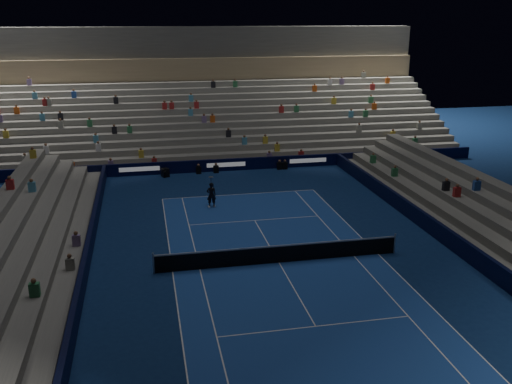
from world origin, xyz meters
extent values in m
plane|color=#0D2351|center=(0.00, 0.00, 0.00)|extent=(90.00, 90.00, 0.00)
cube|color=#1B4096|center=(0.00, 0.00, 0.01)|extent=(10.97, 23.77, 0.01)
cube|color=black|center=(0.00, 18.50, 0.50)|extent=(44.00, 0.25, 1.00)
cube|color=black|center=(9.70, 0.00, 0.50)|extent=(0.25, 37.00, 1.00)
cube|color=black|center=(-9.70, 0.00, 0.50)|extent=(0.25, 37.00, 1.00)
cube|color=slate|center=(0.00, 19.50, 0.25)|extent=(44.00, 1.00, 0.50)
cube|color=slate|center=(0.00, 20.50, 0.50)|extent=(44.00, 1.00, 1.00)
cube|color=slate|center=(0.00, 21.50, 0.75)|extent=(44.00, 1.00, 1.50)
cube|color=slate|center=(0.00, 22.50, 1.00)|extent=(44.00, 1.00, 2.00)
cube|color=slate|center=(0.00, 23.50, 1.25)|extent=(44.00, 1.00, 2.50)
cube|color=slate|center=(0.00, 24.50, 1.50)|extent=(44.00, 1.00, 3.00)
cube|color=slate|center=(0.00, 25.50, 1.75)|extent=(44.00, 1.00, 3.50)
cube|color=slate|center=(0.00, 26.50, 2.00)|extent=(44.00, 1.00, 4.00)
cube|color=slate|center=(0.00, 27.50, 2.25)|extent=(44.00, 1.00, 4.50)
cube|color=slate|center=(0.00, 28.50, 2.50)|extent=(44.00, 1.00, 5.00)
cube|color=slate|center=(0.00, 29.50, 2.75)|extent=(44.00, 1.00, 5.50)
cube|color=slate|center=(0.00, 30.50, 3.00)|extent=(44.00, 1.00, 6.00)
cube|color=#957F5C|center=(0.00, 31.60, 7.10)|extent=(44.00, 0.60, 2.20)
cube|color=#464643|center=(0.00, 33.00, 9.70)|extent=(44.00, 2.40, 3.00)
cube|color=slate|center=(10.50, 0.00, 0.25)|extent=(1.00, 37.00, 0.50)
cube|color=slate|center=(11.50, 0.00, 0.50)|extent=(1.00, 37.00, 1.00)
cube|color=slate|center=(12.50, 0.00, 0.75)|extent=(1.00, 37.00, 1.50)
cube|color=slate|center=(-10.50, 0.00, 0.25)|extent=(1.00, 37.00, 0.50)
cube|color=slate|center=(-11.50, 0.00, 0.50)|extent=(1.00, 37.00, 1.00)
cube|color=slate|center=(-12.50, 0.00, 0.75)|extent=(1.00, 37.00, 1.50)
cylinder|color=#B2B2B7|center=(-6.40, 0.00, 0.55)|extent=(0.10, 0.10, 1.10)
cylinder|color=#B2B2B7|center=(6.40, 0.00, 0.55)|extent=(0.10, 0.10, 1.10)
cube|color=black|center=(0.00, 0.00, 0.45)|extent=(12.80, 0.03, 0.90)
cube|color=white|center=(0.00, 0.00, 0.94)|extent=(12.80, 0.04, 0.08)
imported|color=black|center=(-2.32, 9.52, 0.86)|extent=(0.63, 0.41, 1.71)
cube|color=black|center=(-5.01, 17.66, 0.34)|extent=(0.69, 0.76, 0.69)
cylinder|color=black|center=(-5.01, 17.17, 0.55)|extent=(0.26, 0.38, 0.16)
camera|label=1|loc=(-6.47, -25.91, 12.25)|focal=39.40mm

